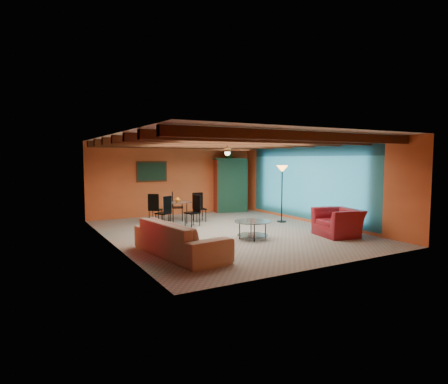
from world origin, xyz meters
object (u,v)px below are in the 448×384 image
coffee_table (253,230)px  vase (178,191)px  dining_table (178,208)px  armoire (229,186)px  floor_lamp (282,194)px  potted_plant (229,153)px  sofa (180,238)px  armchair (338,222)px

coffee_table → vase: size_ratio=5.31×
dining_table → armoire: size_ratio=0.91×
floor_lamp → potted_plant: (-0.28, 3.04, 1.38)m
armoire → potted_plant: size_ratio=4.10×
coffee_table → potted_plant: bearing=66.7°
floor_lamp → potted_plant: potted_plant is taller
dining_table → sofa: bearing=-111.7°
dining_table → potted_plant: size_ratio=3.72×
armchair → vase: (-3.03, 4.09, 0.69)m
sofa → coffee_table: sofa is taller
armoire → potted_plant: 1.29m
armchair → coffee_table: bearing=-99.0°
coffee_table → floor_lamp: 3.06m
armoire → armchair: bearing=-76.7°
coffee_table → potted_plant: potted_plant is taller
coffee_table → armoire: 5.33m
sofa → armchair: (4.57, -0.21, -0.00)m
sofa → armchair: size_ratio=2.23×
armchair → potted_plant: size_ratio=2.29×
dining_table → floor_lamp: bearing=-25.5°
sofa → vase: size_ratio=14.25×
armoire → floor_lamp: 3.05m
sofa → armchair: bearing=-100.4°
dining_table → potted_plant: 3.73m
armchair → vase: bearing=-133.1°
armoire → vase: armoire is taller
sofa → coffee_table: 2.38m
armchair → vase: size_ratio=6.39×
coffee_table → armchair: bearing=-19.5°
sofa → potted_plant: potted_plant is taller
armchair → dining_table: 5.09m
coffee_table → sofa: bearing=-165.5°
coffee_table → dining_table: dining_table is taller
dining_table → armchair: bearing=-53.5°
dining_table → armoire: armoire is taller
potted_plant → armoire: bearing=0.0°
armchair → armoire: size_ratio=0.56×
armoire → sofa: bearing=-117.5°
vase → armoire: bearing=28.6°
dining_table → vase: size_ratio=10.39×
sofa → armchair: 4.58m
coffee_table → dining_table: 3.39m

